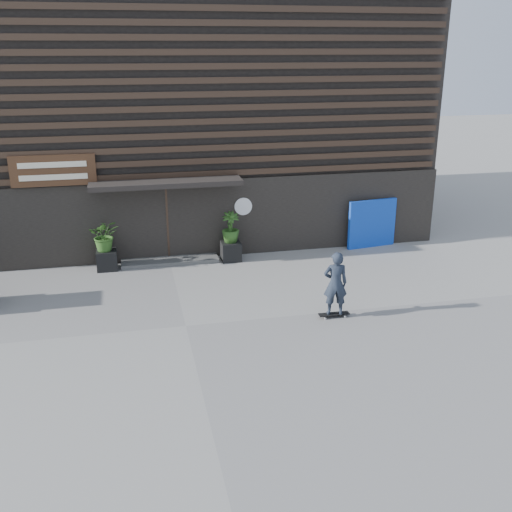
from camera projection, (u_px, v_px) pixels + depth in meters
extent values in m
plane|color=gray|center=(186.00, 326.00, 14.48)|extent=(80.00, 80.00, 0.00)
cube|color=#454542|center=(170.00, 261.00, 18.69)|extent=(3.00, 0.80, 0.12)
cube|color=black|center=(107.00, 260.00, 18.04)|extent=(0.60, 0.60, 0.60)
imported|color=#2D591E|center=(105.00, 235.00, 17.78)|extent=(0.86, 0.75, 0.96)
cube|color=black|center=(231.00, 251.00, 18.81)|extent=(0.60, 0.60, 0.60)
imported|color=#2D591E|center=(231.00, 227.00, 18.55)|extent=(0.54, 0.54, 0.96)
cube|color=#0D38B5|center=(372.00, 224.00, 19.90)|extent=(1.72, 0.37, 1.61)
cube|color=black|center=(153.00, 114.00, 22.35)|extent=(18.00, 10.00, 8.00)
cube|color=black|center=(167.00, 221.00, 18.61)|extent=(18.00, 0.12, 2.50)
cube|color=#38281E|center=(165.00, 175.00, 18.07)|extent=(17.60, 0.08, 0.18)
cube|color=#38281E|center=(164.00, 162.00, 17.94)|extent=(17.60, 0.08, 0.18)
cube|color=#38281E|center=(164.00, 149.00, 17.81)|extent=(17.60, 0.08, 0.18)
cube|color=#38281E|center=(163.00, 136.00, 17.68)|extent=(17.60, 0.08, 0.18)
cube|color=#38281E|center=(162.00, 123.00, 17.55)|extent=(17.60, 0.08, 0.18)
cube|color=#38281E|center=(162.00, 109.00, 17.42)|extent=(17.60, 0.08, 0.18)
cube|color=#38281E|center=(161.00, 95.00, 17.29)|extent=(17.60, 0.08, 0.18)
cube|color=#38281E|center=(160.00, 81.00, 17.16)|extent=(17.60, 0.08, 0.18)
cube|color=#38281E|center=(159.00, 67.00, 17.03)|extent=(17.60, 0.08, 0.18)
cube|color=#38281E|center=(159.00, 52.00, 16.89)|extent=(17.60, 0.08, 0.18)
cube|color=#38281E|center=(158.00, 37.00, 16.76)|extent=(17.60, 0.08, 0.18)
cube|color=#38281E|center=(157.00, 22.00, 16.63)|extent=(17.60, 0.08, 0.18)
cube|color=#38281E|center=(156.00, 7.00, 16.50)|extent=(17.60, 0.08, 0.18)
cube|color=black|center=(166.00, 183.00, 17.77)|extent=(4.50, 1.00, 0.15)
cube|color=black|center=(167.00, 223.00, 18.79)|extent=(2.40, 0.30, 2.30)
cube|color=#38281E|center=(168.00, 224.00, 18.62)|extent=(0.06, 0.10, 2.30)
cube|color=#472B19|center=(53.00, 171.00, 17.25)|extent=(2.40, 0.10, 0.90)
cube|color=beige|center=(52.00, 165.00, 17.12)|extent=(1.90, 0.02, 0.16)
cube|color=beige|center=(54.00, 177.00, 17.24)|extent=(1.90, 0.02, 0.16)
cylinder|color=white|center=(243.00, 206.00, 18.91)|extent=(0.56, 0.03, 0.56)
cube|color=black|center=(334.00, 314.00, 14.93)|extent=(0.78, 0.20, 0.02)
cylinder|color=#BBBBB6|center=(325.00, 319.00, 14.80)|extent=(0.06, 0.03, 0.06)
cylinder|color=beige|center=(323.00, 315.00, 14.99)|extent=(0.06, 0.03, 0.06)
cylinder|color=#A6A6A1|center=(345.00, 317.00, 14.91)|extent=(0.06, 0.03, 0.06)
cylinder|color=#BBBBB6|center=(342.00, 313.00, 15.09)|extent=(0.06, 0.03, 0.06)
imported|color=#1A222F|center=(335.00, 283.00, 14.65)|extent=(0.65, 0.48, 1.62)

